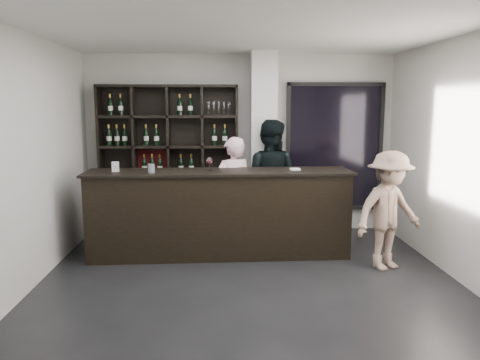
{
  "coord_description": "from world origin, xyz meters",
  "views": [
    {
      "loc": [
        -0.34,
        -4.93,
        2.08
      ],
      "look_at": [
        -0.08,
        1.1,
        1.12
      ],
      "focal_mm": 35.0,
      "sensor_mm": 36.0,
      "label": 1
    }
  ],
  "objects_px": {
    "taster_pink": "(233,192)",
    "customer": "(389,211)",
    "wine_shelf": "(169,161)",
    "tasting_counter": "(219,213)",
    "taster_black": "(269,180)"
  },
  "relations": [
    {
      "from": "taster_pink",
      "to": "customer",
      "type": "bearing_deg",
      "value": 128.07
    },
    {
      "from": "wine_shelf",
      "to": "taster_pink",
      "type": "bearing_deg",
      "value": -35.56
    },
    {
      "from": "tasting_counter",
      "to": "customer",
      "type": "height_order",
      "value": "customer"
    },
    {
      "from": "tasting_counter",
      "to": "taster_black",
      "type": "relative_size",
      "value": 1.94
    },
    {
      "from": "wine_shelf",
      "to": "tasting_counter",
      "type": "height_order",
      "value": "wine_shelf"
    },
    {
      "from": "tasting_counter",
      "to": "taster_black",
      "type": "distance_m",
      "value": 1.17
    },
    {
      "from": "wine_shelf",
      "to": "tasting_counter",
      "type": "xyz_separation_m",
      "value": [
        0.8,
        -1.15,
        -0.6
      ]
    },
    {
      "from": "wine_shelf",
      "to": "taster_black",
      "type": "distance_m",
      "value": 1.63
    },
    {
      "from": "tasting_counter",
      "to": "wine_shelf",
      "type": "bearing_deg",
      "value": 123.47
    },
    {
      "from": "wine_shelf",
      "to": "customer",
      "type": "xyz_separation_m",
      "value": [
        2.95,
        -1.79,
        -0.44
      ]
    },
    {
      "from": "taster_pink",
      "to": "tasting_counter",
      "type": "bearing_deg",
      "value": 42.43
    },
    {
      "from": "wine_shelf",
      "to": "customer",
      "type": "bearing_deg",
      "value": -31.25
    },
    {
      "from": "taster_pink",
      "to": "taster_black",
      "type": "height_order",
      "value": "taster_black"
    },
    {
      "from": "tasting_counter",
      "to": "customer",
      "type": "distance_m",
      "value": 2.25
    },
    {
      "from": "wine_shelf",
      "to": "taster_black",
      "type": "bearing_deg",
      "value": -12.34
    }
  ]
}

